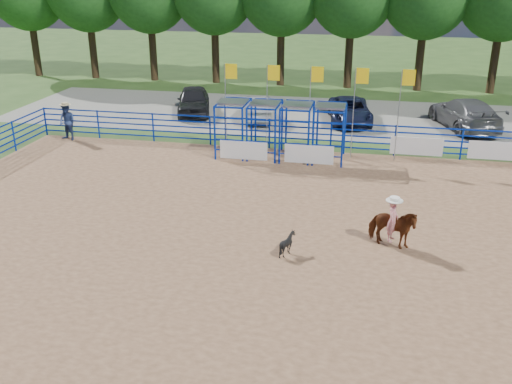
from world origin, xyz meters
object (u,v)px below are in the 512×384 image
spectator_cowboy (67,122)px  car_c (350,110)px  car_a (194,100)px  car_d (465,113)px  car_b (257,108)px  calf (287,244)px  horse_and_rider (392,223)px

spectator_cowboy → car_c: size_ratio=0.40×
car_a → car_c: bearing=-17.1°
car_a → car_d: (15.63, -0.26, 0.03)m
car_a → car_b: car_a is taller
spectator_cowboy → car_a: bearing=55.3°
car_c → spectator_cowboy: bearing=-163.2°
car_c → calf: bearing=-101.9°
calf → car_a: bearing=2.9°
car_b → car_c: 5.32m
horse_and_rider → spectator_cowboy: (-16.06, 9.05, 0.14)m
calf → car_d: (7.40, 16.66, 0.45)m
calf → spectator_cowboy: bearing=28.6°
calf → car_c: bearing=-27.0°
horse_and_rider → car_c: horse_and_rider is taller
car_b → car_c: (5.30, 0.48, -0.01)m
spectator_cowboy → car_c: spectator_cowboy is taller
calf → car_c: size_ratio=0.15×
horse_and_rider → calf: (-3.17, -1.15, -0.47)m
car_a → car_d: bearing=-16.7°
car_a → horse_and_rider: bearing=-69.9°
horse_and_rider → car_a: 19.47m
car_b → car_c: car_b is taller
horse_and_rider → car_b: size_ratio=0.58×
calf → horse_and_rider: bearing=-93.2°
car_c → car_d: 6.26m
calf → spectator_cowboy: spectator_cowboy is taller
horse_and_rider → calf: horse_and_rider is taller
car_c → car_d: size_ratio=0.86×
car_c → car_d: (6.25, -0.04, 0.14)m
calf → car_c: (1.14, 16.70, 0.31)m
car_b → spectator_cowboy: bearing=21.8°
horse_and_rider → car_c: size_ratio=0.49×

